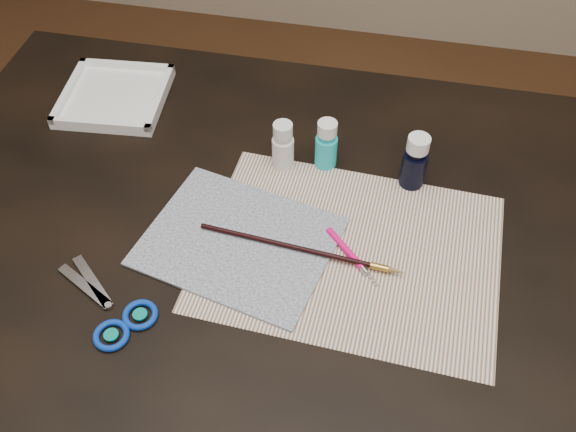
% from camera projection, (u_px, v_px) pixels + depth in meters
% --- Properties ---
extents(ground, '(3.50, 3.50, 0.02)m').
position_uv_depth(ground, '(288.00, 432.00, 1.58)').
color(ground, '#422614').
rests_on(ground, ground).
extents(table, '(1.30, 0.90, 0.75)m').
position_uv_depth(table, '(288.00, 355.00, 1.29)').
color(table, black).
rests_on(table, ground).
extents(paper, '(0.47, 0.36, 0.00)m').
position_uv_depth(paper, '(350.00, 252.00, 0.98)').
color(paper, silver).
rests_on(paper, table).
extents(canvas, '(0.33, 0.28, 0.00)m').
position_uv_depth(canvas, '(239.00, 241.00, 0.99)').
color(canvas, '#162141').
rests_on(canvas, paper).
extents(paint_bottle_white, '(0.04, 0.04, 0.09)m').
position_uv_depth(paint_bottle_white, '(283.00, 145.00, 1.07)').
color(paint_bottle_white, white).
rests_on(paint_bottle_white, table).
extents(paint_bottle_cyan, '(0.04, 0.04, 0.09)m').
position_uv_depth(paint_bottle_cyan, '(326.00, 144.00, 1.07)').
color(paint_bottle_cyan, '#1EC3D1').
rests_on(paint_bottle_cyan, table).
extents(paint_bottle_navy, '(0.05, 0.05, 0.10)m').
position_uv_depth(paint_bottle_navy, '(415.00, 161.00, 1.04)').
color(paint_bottle_navy, black).
rests_on(paint_bottle_navy, table).
extents(paintbrush, '(0.32, 0.04, 0.01)m').
position_uv_depth(paintbrush, '(301.00, 249.00, 0.97)').
color(paintbrush, black).
rests_on(paintbrush, canvas).
extents(craft_knife, '(0.10, 0.10, 0.01)m').
position_uv_depth(craft_knife, '(353.00, 257.00, 0.97)').
color(craft_knife, '#F7096E').
rests_on(craft_knife, paper).
extents(scissors, '(0.22, 0.18, 0.01)m').
position_uv_depth(scissors, '(97.00, 301.00, 0.92)').
color(scissors, silver).
rests_on(scissors, table).
extents(palette_tray, '(0.21, 0.21, 0.02)m').
position_uv_depth(palette_tray, '(115.00, 96.00, 1.21)').
color(palette_tray, white).
rests_on(palette_tray, table).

